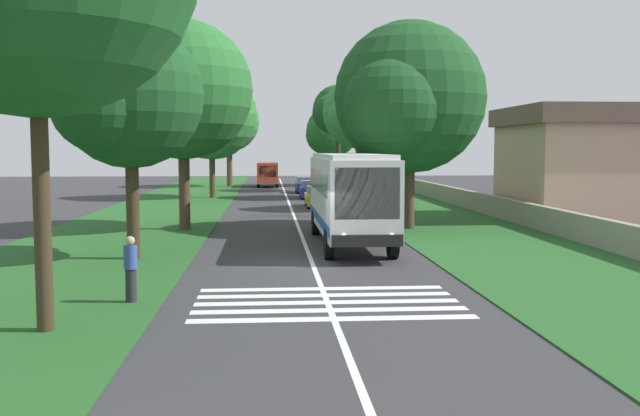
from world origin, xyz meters
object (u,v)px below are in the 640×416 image
(roadside_tree_left_1, at_px, (227,124))
(roadside_tree_right_0, at_px, (406,101))
(trailing_car_0, at_px, (319,197))
(roadside_tree_right_1, at_px, (357,115))
(roadside_tree_right_2, at_px, (336,112))
(roadside_building, at_px, (592,162))
(trailing_car_1, at_px, (311,190))
(trailing_car_2, at_px, (306,185))
(roadside_tree_right_3, at_px, (330,133))
(roadside_tree_right_4, at_px, (383,126))
(coach_bus, at_px, (349,193))
(roadside_tree_left_2, at_px, (209,117))
(roadside_tree_left_3, at_px, (180,95))
(trailing_minibus_0, at_px, (268,172))
(roadside_tree_left_4, at_px, (127,100))
(pedestrian, at_px, (131,268))
(utility_pole, at_px, (387,149))

(roadside_tree_left_1, xyz_separation_m, roadside_tree_right_0, (-40.42, -10.89, -0.30))
(trailing_car_0, height_order, roadside_tree_right_1, roadside_tree_right_1)
(roadside_tree_right_2, height_order, roadside_building, roadside_tree_right_2)
(trailing_car_1, xyz_separation_m, trailing_car_2, (7.32, 0.06, 0.00))
(trailing_car_1, bearing_deg, roadside_tree_right_3, -9.32)
(roadside_tree_right_0, height_order, roadside_tree_right_4, roadside_tree_right_0)
(trailing_car_0, xyz_separation_m, roadside_tree_right_3, (28.19, -3.24, 4.96))
(coach_bus, relative_size, roadside_tree_left_2, 1.09)
(roadside_tree_left_2, relative_size, roadside_tree_left_3, 1.02)
(trailing_car_2, distance_m, roadside_building, 28.97)
(trailing_minibus_0, relative_size, roadside_building, 0.65)
(coach_bus, xyz_separation_m, roadside_tree_right_0, (5.37, -3.37, 4.09))
(roadside_building, bearing_deg, roadside_tree_left_4, 120.43)
(trailing_car_0, bearing_deg, roadside_tree_left_4, 159.68)
(roadside_building, bearing_deg, roadside_tree_right_4, 58.32)
(trailing_car_0, distance_m, trailing_minibus_0, 26.22)
(trailing_car_0, height_order, trailing_car_2, same)
(roadside_tree_left_1, relative_size, roadside_building, 1.06)
(roadside_building, bearing_deg, pedestrian, 134.02)
(roadside_tree_right_4, bearing_deg, utility_pole, 174.11)
(trailing_minibus_0, height_order, roadside_tree_right_0, roadside_tree_right_0)
(roadside_building, relative_size, pedestrian, 5.49)
(roadside_tree_left_1, xyz_separation_m, roadside_tree_left_4, (-49.20, 0.70, -0.88))
(trailing_car_1, xyz_separation_m, roadside_tree_right_4, (-10.66, -3.99, 4.76))
(trailing_minibus_0, relative_size, roadside_tree_right_3, 0.70)
(roadside_tree_left_1, xyz_separation_m, roadside_tree_right_2, (-8.54, -10.56, 0.78))
(trailing_car_2, xyz_separation_m, roadside_tree_left_2, (-6.39, 8.02, 5.81))
(roadside_tree_left_2, relative_size, utility_pole, 1.38)
(trailing_minibus_0, xyz_separation_m, roadside_tree_right_1, (-17.64, -7.09, 5.08))
(utility_pole, distance_m, pedestrian, 25.33)
(roadside_tree_left_2, distance_m, pedestrian, 39.78)
(roadside_tree_left_2, distance_m, roadside_tree_right_1, 11.73)
(roadside_tree_right_3, distance_m, roadside_building, 38.93)
(trailing_car_0, height_order, roadside_tree_left_2, roadside_tree_left_2)
(coach_bus, bearing_deg, trailing_car_2, -0.12)
(roadside_tree_right_2, distance_m, roadside_tree_right_3, 10.19)
(roadside_tree_left_3, xyz_separation_m, roadside_tree_right_2, (31.18, -10.55, 0.77))
(trailing_car_1, relative_size, utility_pole, 0.58)
(trailing_minibus_0, height_order, roadside_tree_right_1, roadside_tree_right_1)
(roadside_tree_left_1, height_order, roadside_tree_right_3, roadside_tree_left_1)
(trailing_car_0, distance_m, trailing_car_1, 8.49)
(roadside_tree_left_4, height_order, roadside_tree_right_4, roadside_tree_left_4)
(coach_bus, distance_m, roadside_tree_left_1, 46.61)
(roadside_tree_right_2, bearing_deg, roadside_tree_left_1, 51.03)
(trailing_minibus_0, xyz_separation_m, roadside_building, (-34.86, -18.36, 1.66))
(roadside_tree_right_3, bearing_deg, pedestrian, 170.08)
(trailing_car_2, height_order, roadside_tree_left_4, roadside_tree_left_4)
(roadside_tree_left_2, relative_size, roadside_tree_right_1, 1.07)
(roadside_tree_left_1, bearing_deg, roadside_tree_left_3, -179.99)
(trailing_car_0, distance_m, roadside_tree_right_0, 15.17)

